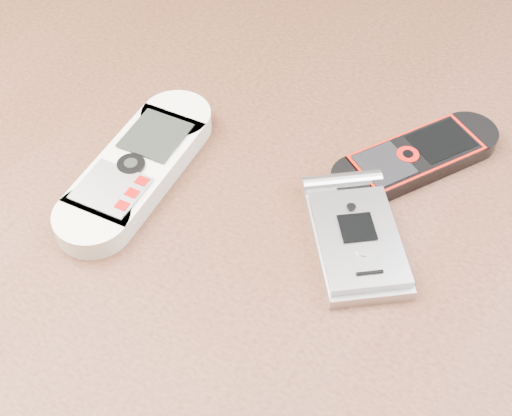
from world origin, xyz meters
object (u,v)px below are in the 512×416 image
object	(u,v)px
table	(251,300)
motorola_razr	(357,238)
nokia_white	(137,167)
nokia_black_red	(416,158)

from	to	relation	value
table	motorola_razr	world-z (taller)	motorola_razr
nokia_white	nokia_black_red	xyz separation A→B (m)	(0.16, 0.11, -0.00)
nokia_black_red	nokia_white	bearing A→B (deg)	-114.83
nokia_black_red	motorola_razr	world-z (taller)	motorola_razr
table	nokia_black_red	xyz separation A→B (m)	(0.08, 0.10, 0.11)
nokia_white	table	bearing A→B (deg)	1.86
motorola_razr	nokia_black_red	bearing A→B (deg)	48.90
nokia_white	nokia_black_red	size ratio (longest dim) A/B	1.17
table	nokia_black_red	size ratio (longest dim) A/B	8.81
nokia_black_red	motorola_razr	bearing A→B (deg)	-61.90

